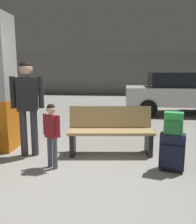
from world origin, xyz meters
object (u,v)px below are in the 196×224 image
at_px(suitcase, 172,151).
at_px(adult, 27,98).
at_px(backpack_bright, 174,123).
at_px(parked_car_near, 181,92).
at_px(child, 52,129).
at_px(bench, 111,131).

distance_m(suitcase, adult, 2.65).
distance_m(backpack_bright, parked_car_near, 5.40).
relative_size(child, parked_car_near, 0.26).
xyz_separation_m(bench, backpack_bright, (1.00, -0.73, 0.33)).
bearing_deg(bench, suitcase, -36.26).
distance_m(backpack_bright, child, 1.91).
bearing_deg(suitcase, bench, 143.74).
bearing_deg(bench, backpack_bright, -36.29).
xyz_separation_m(bench, child, (-0.91, -0.80, 0.21)).
height_order(child, parked_car_near, parked_car_near).
height_order(bench, suitcase, bench).
bearing_deg(child, parked_car_near, 58.23).
bearing_deg(backpack_bright, suitcase, 45.97).
relative_size(child, adult, 0.61).
relative_size(suitcase, backpack_bright, 1.78).
relative_size(bench, suitcase, 2.72).
bearing_deg(child, backpack_bright, 2.14).
bearing_deg(parked_car_near, backpack_bright, -104.74).
xyz_separation_m(backpack_bright, child, (-1.90, -0.07, -0.12)).
height_order(backpack_bright, parked_car_near, parked_car_near).
height_order(bench, backpack_bright, backpack_bright).
height_order(bench, adult, adult).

